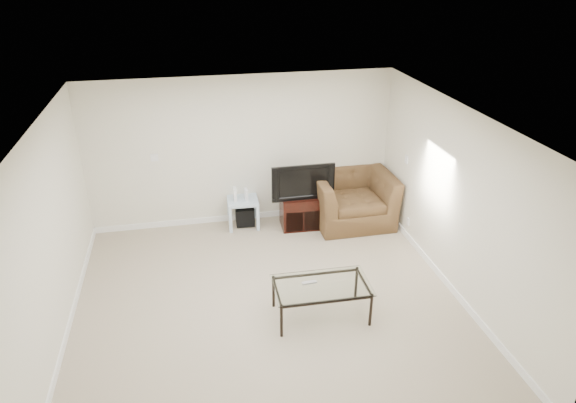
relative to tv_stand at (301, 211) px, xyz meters
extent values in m
plane|color=tan|center=(-0.90, -2.05, -0.28)|extent=(5.00, 5.00, 0.00)
plane|color=white|center=(-0.90, -2.05, 2.22)|extent=(5.00, 5.00, 0.00)
cube|color=silver|center=(-0.90, 0.45, 0.97)|extent=(5.00, 0.02, 2.50)
cube|color=silver|center=(-3.40, -2.05, 0.97)|extent=(0.02, 5.00, 2.50)
cube|color=silver|center=(1.60, -2.05, 0.97)|extent=(0.02, 5.00, 2.50)
cube|color=white|center=(-2.30, 0.44, 0.97)|extent=(0.12, 0.02, 0.12)
cube|color=white|center=(1.59, -0.45, 0.97)|extent=(0.02, 0.09, 0.13)
cube|color=white|center=(1.59, -0.75, 0.02)|extent=(0.02, 0.08, 0.12)
cube|color=black|center=(0.00, -0.04, 0.19)|extent=(0.36, 0.26, 0.05)
imported|color=black|center=(0.00, -0.03, 0.58)|extent=(0.96, 0.20, 0.60)
cube|color=black|center=(-0.92, 0.25, -0.11)|extent=(0.32, 0.32, 0.31)
cube|color=white|center=(-1.07, 0.21, 0.32)|extent=(0.05, 0.16, 0.22)
cube|color=silver|center=(-0.89, 0.21, 0.30)|extent=(0.06, 0.14, 0.19)
imported|color=#493621|center=(0.88, 0.00, 0.30)|extent=(1.34, 0.87, 1.16)
cube|color=#B2B2B7|center=(-0.44, -2.32, 0.20)|extent=(0.19, 0.06, 0.02)
camera|label=1|loc=(-1.77, -7.46, 3.89)|focal=32.00mm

